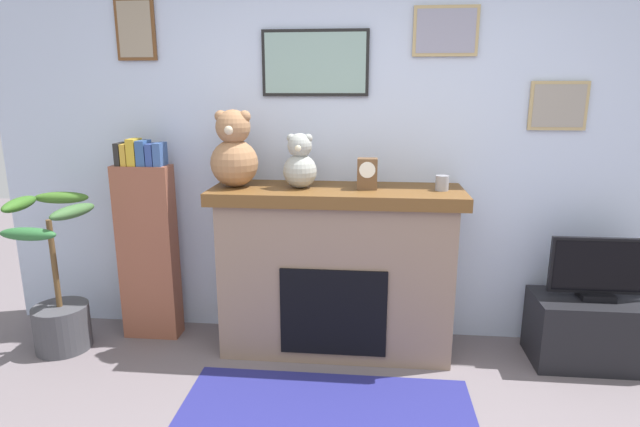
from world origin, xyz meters
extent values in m
cube|color=silver|center=(0.00, 2.00, 1.30)|extent=(5.20, 0.12, 2.60)
cube|color=black|center=(-0.34, 1.93, 1.87)|extent=(0.69, 0.02, 0.42)
cube|color=#84A59C|center=(-0.34, 1.91, 1.87)|extent=(0.65, 0.00, 0.38)
cube|color=tan|center=(1.20, 1.93, 1.61)|extent=(0.35, 0.02, 0.30)
cube|color=gray|center=(1.20, 1.91, 1.61)|extent=(0.31, 0.00, 0.26)
cube|color=tan|center=(0.48, 1.93, 2.06)|extent=(0.40, 0.02, 0.30)
cube|color=#8C8BA0|center=(0.48, 1.91, 2.06)|extent=(0.36, 0.00, 0.26)
cube|color=brown|center=(-1.53, 1.93, 2.09)|extent=(0.27, 0.02, 0.39)
cube|color=gray|center=(-1.53, 1.91, 2.09)|extent=(0.23, 0.00, 0.35)
cube|color=#856C59|center=(-0.18, 1.69, 0.51)|extent=(1.47, 0.50, 1.02)
cube|color=brown|center=(-0.18, 1.69, 1.06)|extent=(1.59, 0.56, 0.08)
cube|color=black|center=(-0.18, 1.44, 0.36)|extent=(0.66, 0.02, 0.56)
cube|color=brown|center=(-1.48, 1.74, 0.61)|extent=(0.38, 0.16, 1.22)
cube|color=black|center=(-1.62, 1.74, 1.29)|extent=(0.04, 0.13, 0.15)
cube|color=gold|center=(-1.57, 1.74, 1.29)|extent=(0.04, 0.13, 0.14)
cube|color=gold|center=(-1.52, 1.74, 1.31)|extent=(0.06, 0.13, 0.18)
cube|color=#305188|center=(-1.46, 1.74, 1.30)|extent=(0.06, 0.13, 0.16)
cube|color=#2E448A|center=(-1.40, 1.74, 1.29)|extent=(0.04, 0.13, 0.15)
cube|color=#365490|center=(-1.34, 1.74, 1.29)|extent=(0.05, 0.13, 0.15)
cylinder|color=#3F3F44|center=(-2.01, 1.48, 0.15)|extent=(0.36, 0.36, 0.30)
cylinder|color=brown|center=(-2.01, 1.48, 0.60)|extent=(0.04, 0.04, 0.59)
ellipsoid|color=#396032|center=(-1.81, 1.44, 0.97)|extent=(0.18, 0.37, 0.08)
ellipsoid|color=#3E6D24|center=(-2.04, 1.69, 1.00)|extent=(0.37, 0.15, 0.08)
ellipsoid|color=#34631F|center=(-2.18, 1.46, 1.00)|extent=(0.14, 0.37, 0.08)
ellipsoid|color=#2B6332|center=(-2.01, 1.27, 0.86)|extent=(0.36, 0.10, 0.08)
cube|color=black|center=(1.45, 1.64, 0.22)|extent=(0.73, 0.40, 0.44)
cube|color=black|center=(1.45, 1.64, 0.46)|extent=(0.20, 0.14, 0.04)
cube|color=black|center=(1.45, 1.64, 0.66)|extent=(0.59, 0.03, 0.36)
cube|color=black|center=(1.45, 1.62, 0.66)|extent=(0.55, 0.00, 0.32)
cylinder|color=gray|center=(0.47, 1.67, 1.15)|extent=(0.08, 0.08, 0.09)
cube|color=brown|center=(0.01, 1.67, 1.20)|extent=(0.12, 0.09, 0.19)
cylinder|color=white|center=(0.01, 1.62, 1.23)|extent=(0.10, 0.01, 0.10)
sphere|color=#966A47|center=(-0.83, 1.67, 1.25)|extent=(0.30, 0.30, 0.30)
sphere|color=#966A47|center=(-0.83, 1.67, 1.48)|extent=(0.22, 0.22, 0.22)
sphere|color=#966A47|center=(-0.91, 1.67, 1.54)|extent=(0.08, 0.08, 0.08)
sphere|color=#966A47|center=(-0.75, 1.67, 1.54)|extent=(0.08, 0.08, 0.08)
sphere|color=beige|center=(-0.83, 1.58, 1.47)|extent=(0.07, 0.07, 0.07)
sphere|color=#989B94|center=(-0.41, 1.67, 1.21)|extent=(0.21, 0.21, 0.21)
sphere|color=#989B94|center=(-0.41, 1.67, 1.37)|extent=(0.15, 0.15, 0.15)
sphere|color=#989B94|center=(-0.46, 1.67, 1.41)|extent=(0.05, 0.05, 0.05)
sphere|color=#989B94|center=(-0.36, 1.67, 1.41)|extent=(0.05, 0.05, 0.05)
sphere|color=beige|center=(-0.41, 1.61, 1.36)|extent=(0.05, 0.05, 0.05)
camera|label=1|loc=(0.03, -1.50, 1.71)|focal=28.82mm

